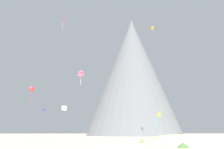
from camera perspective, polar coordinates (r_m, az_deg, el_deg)
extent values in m
plane|color=beige|center=(33.84, 2.93, -18.27)|extent=(400.00, 400.00, 0.00)
ellipsoid|color=#C6B284|center=(63.90, 16.37, -15.91)|extent=(18.88, 18.88, 2.94)
ellipsoid|color=beige|center=(42.13, 25.41, -16.20)|extent=(23.51, 15.00, 3.52)
ellipsoid|color=#CCBA8E|center=(51.26, -23.80, -15.80)|extent=(22.60, 25.08, 1.94)
cone|color=#568442|center=(50.74, 13.78, -16.37)|extent=(1.24, 1.24, 0.42)
cone|color=#668C4C|center=(47.46, 7.70, -16.48)|extent=(1.40, 1.40, 0.94)
cone|color=#477238|center=(34.42, 17.86, -16.90)|extent=(2.03, 2.03, 0.78)
cone|color=slate|center=(128.05, 5.31, 0.10)|extent=(61.68, 61.68, 68.51)
cone|color=slate|center=(120.59, 6.14, -9.10)|extent=(29.92, 29.92, 26.58)
cube|color=#5138B2|center=(79.49, -17.25, -8.85)|extent=(1.14, 1.15, 0.52)
cube|color=#5138B2|center=(79.53, -17.23, -8.57)|extent=(1.14, 1.15, 0.52)
cube|color=yellow|center=(54.54, 12.10, -10.07)|extent=(0.71, 0.53, 0.91)
cylinder|color=teal|center=(54.42, 12.07, -11.67)|extent=(0.27, 0.10, 2.24)
cone|color=gold|center=(82.85, 10.42, 11.66)|extent=(0.91, 1.41, 1.49)
cylinder|color=purple|center=(81.98, 10.67, 10.27)|extent=(0.34, 0.30, 2.91)
cube|color=white|center=(77.33, -12.24, -8.76)|extent=(1.83, 1.84, 0.73)
cube|color=white|center=(77.41, -12.21, -8.16)|extent=(1.83, 1.84, 0.73)
cone|color=red|center=(63.48, -19.94, -3.47)|extent=(1.36, 0.90, 1.36)
cylinder|color=red|center=(63.14, -20.14, -5.43)|extent=(0.09, 0.51, 3.03)
cone|color=#D1339E|center=(63.08, -12.27, 13.78)|extent=(1.13, 1.63, 1.52)
cylinder|color=pink|center=(62.26, -12.65, 12.23)|extent=(0.13, 0.36, 2.33)
cube|color=#E5668C|center=(73.86, -8.00, -0.12)|extent=(1.93, 1.89, 0.92)
cube|color=#E5668C|center=(74.08, -7.98, 0.55)|extent=(1.93, 1.89, 0.92)
cylinder|color=white|center=(73.45, -8.15, -1.50)|extent=(0.39, 0.09, 3.03)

